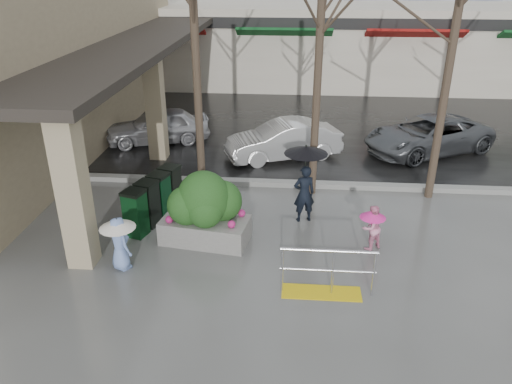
# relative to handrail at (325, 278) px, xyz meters

# --- Properties ---
(ground) EXTENTS (120.00, 120.00, 0.00)m
(ground) POSITION_rel_handrail_xyz_m (-1.36, 1.20, -0.38)
(ground) COLOR #51514F
(ground) RESTS_ON ground
(street_asphalt) EXTENTS (120.00, 36.00, 0.01)m
(street_asphalt) POSITION_rel_handrail_xyz_m (-1.36, 23.20, -0.37)
(street_asphalt) COLOR black
(street_asphalt) RESTS_ON ground
(curb) EXTENTS (120.00, 0.30, 0.15)m
(curb) POSITION_rel_handrail_xyz_m (-1.36, 5.20, -0.30)
(curb) COLOR gray
(curb) RESTS_ON ground
(near_building) EXTENTS (6.00, 18.00, 8.00)m
(near_building) POSITION_rel_handrail_xyz_m (-10.36, 9.20, 3.62)
(near_building) COLOR tan
(near_building) RESTS_ON ground
(canopy_slab) EXTENTS (2.80, 18.00, 0.25)m
(canopy_slab) POSITION_rel_handrail_xyz_m (-6.16, 9.20, 3.25)
(canopy_slab) COLOR #2D2823
(canopy_slab) RESTS_ON pillar_front
(pillar_front) EXTENTS (0.55, 0.55, 3.50)m
(pillar_front) POSITION_rel_handrail_xyz_m (-5.26, 0.70, 1.37)
(pillar_front) COLOR tan
(pillar_front) RESTS_ON ground
(pillar_back) EXTENTS (0.55, 0.55, 3.50)m
(pillar_back) POSITION_rel_handrail_xyz_m (-5.26, 7.20, 1.37)
(pillar_back) COLOR tan
(pillar_back) RESTS_ON ground
(storefront_row) EXTENTS (34.00, 6.74, 4.00)m
(storefront_row) POSITION_rel_handrail_xyz_m (0.64, 19.17, 1.64)
(storefront_row) COLOR beige
(storefront_row) RESTS_ON ground
(handrail) EXTENTS (1.90, 0.50, 1.03)m
(handrail) POSITION_rel_handrail_xyz_m (0.00, 0.00, 0.00)
(handrail) COLOR yellow
(handrail) RESTS_ON ground
(tree_west) EXTENTS (3.20, 3.20, 6.80)m
(tree_west) POSITION_rel_handrail_xyz_m (-3.36, 4.80, 4.71)
(tree_west) COLOR #382B21
(tree_west) RESTS_ON ground
(tree_mideast) EXTENTS (3.20, 3.20, 6.50)m
(tree_mideast) POSITION_rel_handrail_xyz_m (3.14, 4.80, 4.48)
(tree_mideast) COLOR #382B21
(tree_mideast) RESTS_ON ground
(woman) EXTENTS (1.08, 1.08, 2.06)m
(woman) POSITION_rel_handrail_xyz_m (-0.42, 3.08, 0.86)
(woman) COLOR black
(woman) RESTS_ON ground
(child_pink) EXTENTS (0.67, 0.63, 1.09)m
(child_pink) POSITION_rel_handrail_xyz_m (1.13, 1.84, 0.24)
(child_pink) COLOR pink
(child_pink) RESTS_ON ground
(child_blue) EXTENTS (0.77, 0.77, 1.22)m
(child_blue) POSITION_rel_handrail_xyz_m (-4.36, 0.56, 0.37)
(child_blue) COLOR #7C9ADD
(child_blue) RESTS_ON ground
(planter) EXTENTS (2.17, 1.31, 1.78)m
(planter) POSITION_rel_handrail_xyz_m (-2.74, 1.88, 0.47)
(planter) COLOR slate
(planter) RESTS_ON ground
(news_boxes) EXTENTS (1.08, 2.17, 1.18)m
(news_boxes) POSITION_rel_handrail_xyz_m (-4.22, 2.79, 0.22)
(news_boxes) COLOR #0D3A19
(news_boxes) RESTS_ON ground
(car_a) EXTENTS (3.98, 2.58, 1.26)m
(car_a) POSITION_rel_handrail_xyz_m (-5.69, 8.73, 0.25)
(car_a) COLOR #AAAAAF
(car_a) RESTS_ON ground
(car_b) EXTENTS (4.04, 2.67, 1.26)m
(car_b) POSITION_rel_handrail_xyz_m (-1.08, 7.51, 0.25)
(car_b) COLOR silver
(car_b) RESTS_ON ground
(car_c) EXTENTS (4.98, 3.97, 1.26)m
(car_c) POSITION_rel_handrail_xyz_m (3.88, 8.47, 0.25)
(car_c) COLOR #54575B
(car_c) RESTS_ON ground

